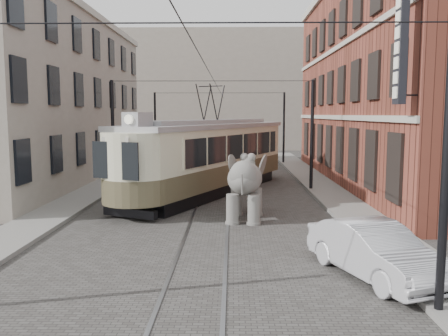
{
  "coord_description": "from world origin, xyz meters",
  "views": [
    {
      "loc": [
        0.91,
        -19.43,
        4.17
      ],
      "look_at": [
        0.58,
        -1.37,
        2.1
      ],
      "focal_mm": 37.62,
      "sensor_mm": 36.0,
      "label": 1
    }
  ],
  "objects": [
    {
      "name": "ground",
      "position": [
        0.0,
        0.0,
        0.0
      ],
      "size": [
        120.0,
        120.0,
        0.0
      ],
      "primitive_type": "plane",
      "color": "#464340"
    },
    {
      "name": "tram",
      "position": [
        -0.24,
        5.15,
        2.84
      ],
      "size": [
        8.67,
        14.22,
        5.68
      ],
      "primitive_type": null,
      "rotation": [
        0.0,
        0.0,
        -0.43
      ],
      "color": "beige",
      "rests_on": "ground"
    },
    {
      "name": "sidewalk_left",
      "position": [
        -6.5,
        0.0,
        0.07
      ],
      "size": [
        2.0,
        60.0,
        0.15
      ],
      "primitive_type": "cube",
      "color": "slate",
      "rests_on": "ground"
    },
    {
      "name": "elephant",
      "position": [
        1.4,
        -1.08,
        1.28
      ],
      "size": [
        2.72,
        4.39,
        2.55
      ],
      "primitive_type": null,
      "rotation": [
        0.0,
        0.0,
        -0.1
      ],
      "color": "slate",
      "rests_on": "ground"
    },
    {
      "name": "sidewalk_right",
      "position": [
        6.0,
        0.0,
        0.07
      ],
      "size": [
        2.0,
        60.0,
        0.15
      ],
      "primitive_type": "cube",
      "color": "slate",
      "rests_on": "ground"
    },
    {
      "name": "parked_car",
      "position": [
        4.54,
        -7.7,
        0.71
      ],
      "size": [
        2.92,
        4.57,
        1.42
      ],
      "primitive_type": "imported",
      "rotation": [
        0.0,
        0.0,
        0.36
      ],
      "color": "#ACACB0",
      "rests_on": "ground"
    },
    {
      "name": "stucco_building",
      "position": [
        -11.0,
        10.0,
        5.0
      ],
      "size": [
        7.0,
        24.0,
        10.0
      ],
      "primitive_type": "cube",
      "color": "gray",
      "rests_on": "ground"
    },
    {
      "name": "distant_block",
      "position": [
        0.0,
        40.0,
        7.0
      ],
      "size": [
        28.0,
        10.0,
        14.0
      ],
      "primitive_type": "cube",
      "color": "gray",
      "rests_on": "ground"
    },
    {
      "name": "catenary",
      "position": [
        -0.2,
        5.0,
        3.0
      ],
      "size": [
        11.0,
        30.2,
        6.0
      ],
      "primitive_type": null,
      "color": "black",
      "rests_on": "ground"
    },
    {
      "name": "brick_building",
      "position": [
        11.0,
        9.0,
        6.0
      ],
      "size": [
        8.0,
        26.0,
        12.0
      ],
      "primitive_type": "cube",
      "color": "brown",
      "rests_on": "ground"
    },
    {
      "name": "tram_rails",
      "position": [
        0.0,
        0.0,
        0.01
      ],
      "size": [
        1.54,
        80.0,
        0.02
      ],
      "primitive_type": null,
      "color": "slate",
      "rests_on": "ground"
    }
  ]
}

